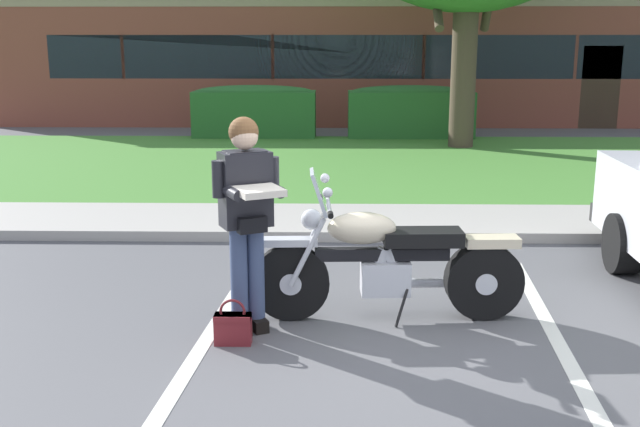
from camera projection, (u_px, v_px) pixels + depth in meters
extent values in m
plane|color=#565659|center=(383.00, 358.00, 5.46)|extent=(140.00, 140.00, 0.00)
cube|color=#ADA89E|center=(366.00, 235.00, 8.62)|extent=(60.00, 0.20, 0.12)
cube|color=#ADA89E|center=(363.00, 220.00, 9.46)|extent=(60.00, 1.50, 0.08)
cube|color=#478433|center=(354.00, 163.00, 13.77)|extent=(60.00, 7.36, 0.06)
cube|color=silver|center=(203.00, 345.00, 5.68)|extent=(0.46, 4.40, 0.01)
cube|color=silver|center=(561.00, 348.00, 5.63)|extent=(0.46, 4.40, 0.01)
cylinder|color=black|center=(291.00, 283.00, 6.14)|extent=(0.64, 0.13, 0.64)
cylinder|color=silver|center=(291.00, 283.00, 6.14)|extent=(0.18, 0.13, 0.18)
cylinder|color=black|center=(484.00, 281.00, 6.18)|extent=(0.65, 0.21, 0.64)
cylinder|color=silver|center=(484.00, 281.00, 6.18)|extent=(0.19, 0.21, 0.18)
cube|color=silver|center=(290.00, 242.00, 6.06)|extent=(0.45, 0.16, 0.06)
cube|color=beige|center=(492.00, 241.00, 6.11)|extent=(0.45, 0.22, 0.08)
cylinder|color=silver|center=(307.00, 253.00, 6.00)|extent=(0.31, 0.06, 0.58)
cylinder|color=silver|center=(307.00, 247.00, 6.16)|extent=(0.31, 0.06, 0.58)
sphere|color=silver|center=(311.00, 219.00, 6.02)|extent=(0.17, 0.17, 0.17)
cylinder|color=silver|center=(329.00, 204.00, 6.00)|extent=(0.07, 0.72, 0.03)
cylinder|color=black|center=(331.00, 215.00, 5.65)|extent=(0.05, 0.10, 0.04)
cylinder|color=black|center=(327.00, 195.00, 6.35)|extent=(0.05, 0.10, 0.04)
sphere|color=silver|center=(328.00, 193.00, 5.67)|extent=(0.08, 0.08, 0.08)
sphere|color=silver|center=(325.00, 178.00, 6.25)|extent=(0.08, 0.08, 0.08)
cube|color=#B2BCC6|center=(319.00, 192.00, 5.97)|extent=(0.16, 0.37, 0.35)
cube|color=black|center=(382.00, 254.00, 6.10)|extent=(1.10, 0.15, 0.10)
ellipsoid|color=beige|center=(362.00, 228.00, 6.05)|extent=(0.57, 0.35, 0.26)
cube|color=black|center=(423.00, 237.00, 6.08)|extent=(0.65, 0.31, 0.12)
cube|color=silver|center=(385.00, 277.00, 6.15)|extent=(0.41, 0.26, 0.28)
cylinder|color=silver|center=(381.00, 259.00, 6.11)|extent=(0.18, 0.13, 0.21)
cylinder|color=silver|center=(390.00, 259.00, 6.12)|extent=(0.18, 0.13, 0.21)
cylinder|color=silver|center=(427.00, 283.00, 6.32)|extent=(0.60, 0.11, 0.08)
cylinder|color=silver|center=(450.00, 283.00, 6.33)|extent=(0.60, 0.11, 0.08)
cylinder|color=black|center=(402.00, 308.00, 6.05)|extent=(0.12, 0.12, 0.30)
cube|color=black|center=(258.00, 323.00, 5.99)|extent=(0.20, 0.26, 0.10)
cube|color=black|center=(241.00, 326.00, 5.93)|extent=(0.20, 0.26, 0.10)
cylinder|color=#3D4C70|center=(256.00, 278.00, 5.92)|extent=(0.14, 0.14, 0.86)
cylinder|color=#3D4C70|center=(239.00, 280.00, 5.86)|extent=(0.14, 0.14, 0.86)
cube|color=#232328|center=(246.00, 189.00, 5.73)|extent=(0.44, 0.36, 0.58)
cube|color=#232328|center=(245.00, 154.00, 5.66)|extent=(0.36, 0.31, 0.06)
sphere|color=beige|center=(244.00, 136.00, 5.63)|extent=(0.21, 0.21, 0.21)
sphere|color=brown|center=(244.00, 132.00, 5.64)|extent=(0.23, 0.23, 0.23)
cube|color=black|center=(252.00, 225.00, 5.67)|extent=(0.24, 0.19, 0.12)
cylinder|color=#232328|center=(273.00, 189.00, 5.64)|extent=(0.23, 0.35, 0.09)
cylinder|color=#232328|center=(232.00, 192.00, 5.51)|extent=(0.23, 0.35, 0.09)
cylinder|color=#232328|center=(273.00, 175.00, 5.77)|extent=(0.10, 0.10, 0.28)
cylinder|color=#232328|center=(218.00, 179.00, 5.60)|extent=(0.10, 0.10, 0.28)
cube|color=beige|center=(259.00, 191.00, 5.45)|extent=(0.43, 0.43, 0.05)
cube|color=maroon|center=(233.00, 329.00, 5.69)|extent=(0.28, 0.12, 0.24)
cube|color=maroon|center=(233.00, 317.00, 5.66)|extent=(0.28, 0.13, 0.04)
torus|color=maroon|center=(232.00, 312.00, 5.65)|extent=(0.20, 0.02, 0.20)
cylinder|color=black|center=(623.00, 244.00, 7.38)|extent=(0.27, 0.61, 0.60)
cylinder|color=#4C3D2D|center=(463.00, 75.00, 15.41)|extent=(0.52, 0.52, 3.08)
cylinder|color=#4C3D2D|center=(436.00, 3.00, 15.09)|extent=(0.18, 1.33, 1.17)
cube|color=#286028|center=(255.00, 115.00, 17.25)|extent=(2.81, 0.90, 1.10)
ellipsoid|color=#286028|center=(254.00, 91.00, 17.12)|extent=(2.67, 0.84, 0.28)
cube|color=#286028|center=(410.00, 115.00, 17.18)|extent=(2.86, 0.90, 1.10)
ellipsoid|color=#286028|center=(411.00, 91.00, 17.05)|extent=(2.72, 0.84, 0.28)
cube|color=brown|center=(406.00, 59.00, 23.71)|extent=(22.74, 9.52, 3.30)
cube|color=#998466|center=(425.00, 1.00, 18.77)|extent=(22.74, 0.10, 0.24)
cube|color=#4C4742|center=(408.00, 1.00, 23.31)|extent=(22.97, 9.62, 0.20)
cube|color=#1E282D|center=(424.00, 57.00, 19.07)|extent=(19.33, 0.06, 1.10)
cube|color=brown|center=(123.00, 57.00, 19.22)|extent=(0.08, 0.04, 1.20)
cube|color=brown|center=(273.00, 57.00, 19.14)|extent=(0.08, 0.04, 1.20)
cube|color=brown|center=(424.00, 57.00, 19.06)|extent=(0.08, 0.04, 1.20)
cube|color=brown|center=(576.00, 57.00, 18.98)|extent=(0.08, 0.04, 1.20)
cube|color=#473323|center=(600.00, 88.00, 19.16)|extent=(1.00, 0.08, 2.10)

